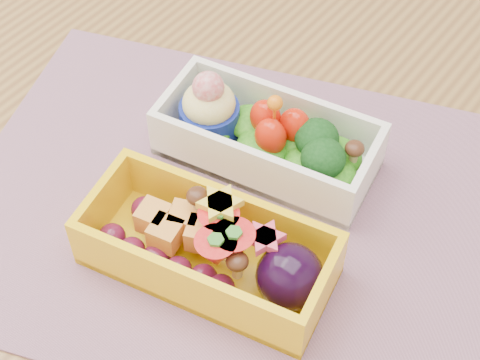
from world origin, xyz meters
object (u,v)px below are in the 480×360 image
Objects in this scene: placemat at (229,209)px; bento_yellow at (213,249)px; table at (199,271)px; bento_white at (266,138)px.

bento_yellow is (0.03, -0.05, 0.03)m from placemat.
bento_yellow reaches higher than table.
table is 0.15m from bento_white.
table is 0.14m from bento_yellow.
bento_yellow is (0.05, -0.04, 0.13)m from table.
table is at bearing 131.42° from bento_yellow.
placemat is 0.07m from bento_white.
placemat is at bearing 30.13° from table.
bento_white is (0.02, 0.08, 0.13)m from table.
bento_white is at bearing 97.46° from placemat.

